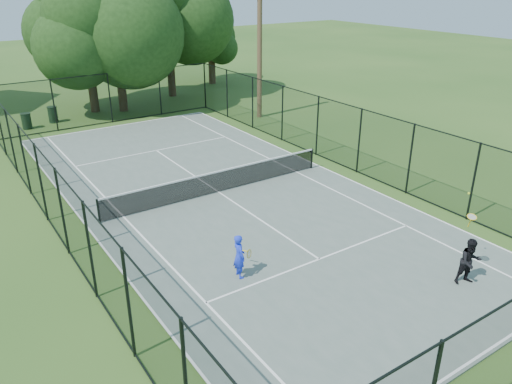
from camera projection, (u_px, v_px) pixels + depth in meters
ground at (219, 193)px, 20.78m from camera, size 120.00×120.00×0.00m
tennis_court at (219, 193)px, 20.77m from camera, size 11.00×24.00×0.06m
tennis_net at (218, 181)px, 20.55m from camera, size 10.08×0.08×0.95m
fence at (218, 160)px, 20.18m from camera, size 13.10×26.10×3.00m
tree_near_left at (85, 33)px, 31.02m from camera, size 6.22×6.22×8.12m
tree_near_mid at (114, 19)px, 30.87m from camera, size 7.20×7.20×9.42m
tree_near_right at (167, 14)px, 34.92m from camera, size 6.55×6.55×9.04m
tree_far_right at (211, 44)px, 40.16m from camera, size 3.90×3.90×5.16m
trash_bin_left at (26, 121)px, 29.18m from camera, size 0.58×0.58×0.94m
trash_bin_right at (53, 114)px, 30.43m from camera, size 0.58×0.58×0.99m
utility_pole at (260, 48)px, 30.08m from camera, size 1.40×0.30×8.45m
player_blue at (239, 256)px, 14.75m from camera, size 0.78×0.54×1.39m
player_black at (470, 261)px, 14.43m from camera, size 0.89×1.10×2.56m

